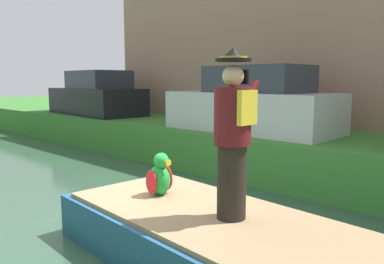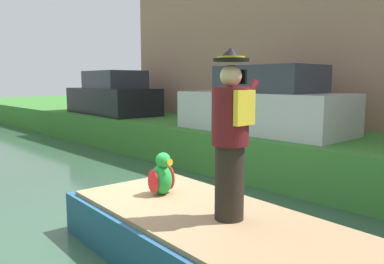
% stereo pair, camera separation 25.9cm
% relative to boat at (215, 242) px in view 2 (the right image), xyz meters
% --- Properties ---
extents(ground_plane, '(80.00, 80.00, 0.00)m').
position_rel_boat_xyz_m(ground_plane, '(0.00, 1.64, -0.40)').
color(ground_plane, '#4C4742').
extents(canal_water, '(5.89, 48.00, 0.10)m').
position_rel_boat_xyz_m(canal_water, '(0.00, 1.64, -0.35)').
color(canal_water, '#33513D').
rests_on(canal_water, ground).
extents(grass_bank_far, '(10.76, 48.00, 1.05)m').
position_rel_boat_xyz_m(grass_bank_far, '(8.32, 1.64, 0.12)').
color(grass_bank_far, '#38752D').
rests_on(grass_bank_far, ground).
extents(boat, '(2.07, 4.31, 0.61)m').
position_rel_boat_xyz_m(boat, '(0.00, 0.00, 0.00)').
color(boat, '#23517A').
rests_on(boat, canal_water).
extents(person_pirate, '(0.61, 0.42, 1.85)m').
position_rel_boat_xyz_m(person_pirate, '(0.05, -0.17, 1.23)').
color(person_pirate, black).
rests_on(person_pirate, boat).
extents(parrot_plush, '(0.36, 0.35, 0.57)m').
position_rel_boat_xyz_m(parrot_plush, '(0.08, 1.06, 0.55)').
color(parrot_plush, green).
rests_on(parrot_plush, boat).
extents(parked_car_silver, '(1.75, 4.02, 1.50)m').
position_rel_boat_xyz_m(parked_car_silver, '(4.18, 2.44, 1.27)').
color(parked_car_silver, '#B7B7BC').
rests_on(parked_car_silver, grass_bank_far).
extents(parked_car_dark, '(1.97, 4.11, 1.50)m').
position_rel_boat_xyz_m(parked_car_dark, '(4.18, 8.94, 1.27)').
color(parked_car_dark, black).
rests_on(parked_car_dark, grass_bank_far).
extents(building_row, '(6.80, 13.24, 7.00)m').
position_rel_boat_xyz_m(building_row, '(9.34, 3.01, 4.15)').
color(building_row, '#9E7560').
rests_on(building_row, grass_bank_far).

